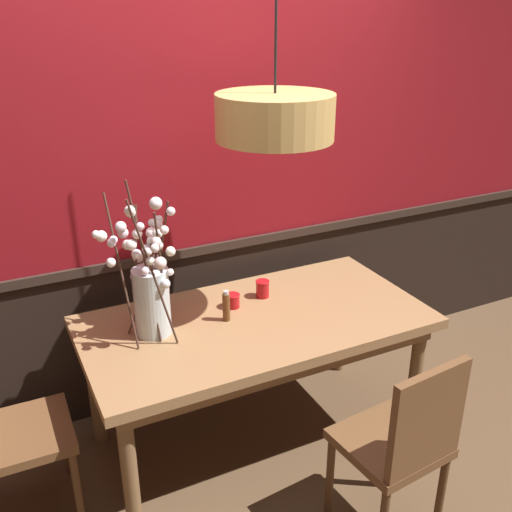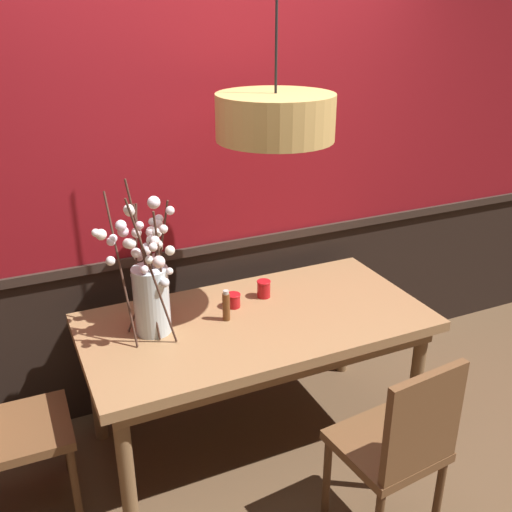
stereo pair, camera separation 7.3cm
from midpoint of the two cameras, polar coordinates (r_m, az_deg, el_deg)
ground_plane at (r=3.39m, az=-0.64°, el=-17.03°), size 24.00×24.00×0.00m
back_wall at (r=3.26m, az=-5.60°, el=8.75°), size 5.24×0.14×2.78m
dining_table at (r=3.01m, az=-0.70°, el=-7.47°), size 1.73×0.88×0.74m
chair_far_side_right at (r=3.83m, az=-2.69°, el=-2.75°), size 0.48×0.45×0.91m
chair_head_west_end at (r=2.88m, az=-24.24°, el=-15.11°), size 0.44×0.42×0.90m
chair_far_side_left at (r=3.70m, az=-10.61°, el=-4.08°), size 0.47×0.47×0.90m
chair_near_side_right at (r=2.61m, az=13.24°, el=-17.11°), size 0.44×0.44×0.94m
vase_with_blossoms at (r=2.77m, az=-10.98°, el=-3.20°), size 0.36×0.44×0.77m
candle_holder_nearer_center at (r=3.14m, az=-0.02°, el=-3.19°), size 0.08×0.08×0.09m
candle_holder_nearer_edge at (r=3.05m, az=-2.94°, el=-4.34°), size 0.07×0.07×0.07m
condiment_bottle at (r=2.91m, az=-3.62°, el=-4.90°), size 0.04×0.04×0.16m
pendant_lamp at (r=2.70m, az=1.05°, el=13.34°), size 0.54×0.54×1.16m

